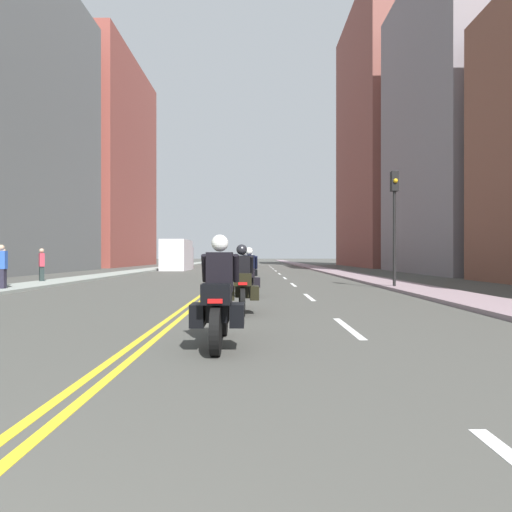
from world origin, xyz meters
name	(u,v)px	position (x,y,z in m)	size (l,w,h in m)	color
ground_plane	(239,268)	(0.00, 48.00, 0.00)	(264.00, 264.00, 0.00)	#454540
sidewalk_left	(167,267)	(-8.02, 48.00, 0.06)	(2.07, 144.00, 0.12)	gray
sidewalk_right	(311,267)	(8.02, 48.00, 0.06)	(2.07, 144.00, 0.12)	gray
centreline_yellow_inner	(238,268)	(-0.12, 48.00, 0.00)	(0.12, 132.00, 0.01)	yellow
centreline_yellow_outer	(240,268)	(0.12, 48.00, 0.00)	(0.12, 132.00, 0.01)	yellow
lane_dashes_white	(281,276)	(3.49, 29.00, 0.00)	(0.14, 56.40, 0.01)	silver
building_left_1	(11,123)	(-17.57, 34.33, 11.83)	(8.10, 17.02, 23.65)	slate
building_right_1	(449,124)	(16.72, 33.35, 11.47)	(6.40, 15.07, 22.95)	gray
building_left_2	(108,164)	(-17.25, 56.15, 13.16)	(7.46, 21.23, 26.31)	#98453C
building_right_2	(384,138)	(17.79, 53.86, 15.97)	(8.53, 20.07, 31.94)	brown
motorcycle_0	(218,302)	(1.21, 6.36, 0.67)	(0.76, 2.19, 1.68)	black
motorcycle_1	(241,284)	(1.42, 10.24, 0.67)	(0.78, 2.28, 1.63)	black
motorcycle_2	(248,277)	(1.52, 14.40, 0.65)	(0.76, 2.12, 1.64)	black
motorcycle_3	(243,273)	(1.26, 17.67, 0.66)	(0.78, 2.21, 1.62)	black
motorcycle_4	(249,269)	(1.45, 22.15, 0.65)	(0.76, 2.21, 1.65)	black
motorcycle_5	(248,267)	(1.35, 26.00, 0.64)	(0.78, 2.24, 1.58)	black
motorcycle_6	(250,266)	(1.42, 30.29, 0.66)	(0.77, 2.14, 1.58)	black
traffic_light_near	(393,208)	(7.38, 17.49, 3.29)	(0.28, 0.38, 4.77)	black
pedestrian_0	(40,265)	(-8.66, 20.97, 0.88)	(0.40, 0.49, 1.71)	#232E2D
pedestrian_1	(0,267)	(-7.82, 16.18, 0.91)	(0.49, 0.23, 1.77)	#262333
pedestrian_2	(1,268)	(-8.34, 17.17, 0.85)	(0.29, 0.40, 1.65)	#232A2D
parked_truck	(177,256)	(-5.58, 40.72, 1.27)	(2.20, 6.50, 2.80)	beige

